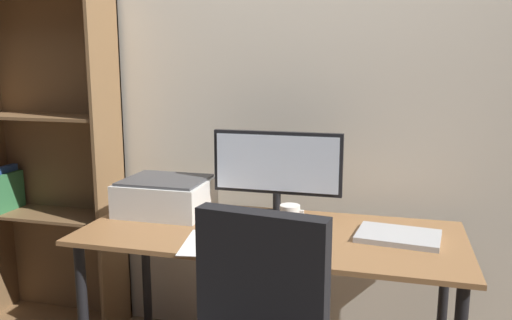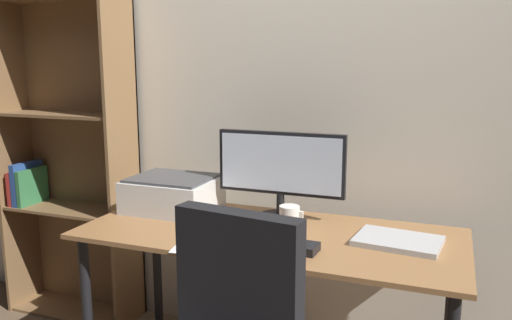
{
  "view_description": "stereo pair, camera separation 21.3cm",
  "coord_description": "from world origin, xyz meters",
  "px_view_note": "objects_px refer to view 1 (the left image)",
  "views": [
    {
      "loc": [
        0.48,
        -2.0,
        1.43
      ],
      "look_at": [
        -0.07,
        0.02,
        1.04
      ],
      "focal_mm": 36.17,
      "sensor_mm": 36.0,
      "label": 1
    },
    {
      "loc": [
        0.68,
        -1.94,
        1.43
      ],
      "look_at": [
        -0.07,
        0.02,
        1.04
      ],
      "focal_mm": 36.17,
      "sensor_mm": 36.0,
      "label": 2
    }
  ],
  "objects_px": {
    "keyboard": "(259,242)",
    "bookshelf": "(49,167)",
    "printer": "(166,196)",
    "desk": "(270,250)",
    "mouse": "(317,247)",
    "monitor": "(277,168)",
    "coffee_mug": "(290,217)",
    "laptop": "(398,236)"
  },
  "relations": [
    {
      "from": "keyboard",
      "to": "bookshelf",
      "type": "distance_m",
      "value": 1.42
    },
    {
      "from": "printer",
      "to": "desk",
      "type": "bearing_deg",
      "value": -14.76
    },
    {
      "from": "desk",
      "to": "printer",
      "type": "bearing_deg",
      "value": 165.24
    },
    {
      "from": "mouse",
      "to": "bookshelf",
      "type": "height_order",
      "value": "bookshelf"
    },
    {
      "from": "mouse",
      "to": "printer",
      "type": "distance_m",
      "value": 0.83
    },
    {
      "from": "desk",
      "to": "keyboard",
      "type": "height_order",
      "value": "keyboard"
    },
    {
      "from": "desk",
      "to": "printer",
      "type": "height_order",
      "value": "printer"
    },
    {
      "from": "monitor",
      "to": "keyboard",
      "type": "relative_size",
      "value": 2.02
    },
    {
      "from": "monitor",
      "to": "bookshelf",
      "type": "relative_size",
      "value": 0.33
    },
    {
      "from": "mouse",
      "to": "bookshelf",
      "type": "relative_size",
      "value": 0.05
    },
    {
      "from": "desk",
      "to": "coffee_mug",
      "type": "bearing_deg",
      "value": 25.65
    },
    {
      "from": "mouse",
      "to": "coffee_mug",
      "type": "relative_size",
      "value": 0.89
    },
    {
      "from": "bookshelf",
      "to": "printer",
      "type": "bearing_deg",
      "value": -14.52
    },
    {
      "from": "desk",
      "to": "printer",
      "type": "relative_size",
      "value": 3.94
    },
    {
      "from": "laptop",
      "to": "printer",
      "type": "height_order",
      "value": "printer"
    },
    {
      "from": "desk",
      "to": "bookshelf",
      "type": "bearing_deg",
      "value": 165.38
    },
    {
      "from": "mouse",
      "to": "printer",
      "type": "height_order",
      "value": "printer"
    },
    {
      "from": "monitor",
      "to": "printer",
      "type": "relative_size",
      "value": 1.46
    },
    {
      "from": "keyboard",
      "to": "mouse",
      "type": "height_order",
      "value": "mouse"
    },
    {
      "from": "keyboard",
      "to": "coffee_mug",
      "type": "xyz_separation_m",
      "value": [
        0.08,
        0.21,
        0.04
      ]
    },
    {
      "from": "desk",
      "to": "mouse",
      "type": "distance_m",
      "value": 0.3
    },
    {
      "from": "keyboard",
      "to": "mouse",
      "type": "distance_m",
      "value": 0.22
    },
    {
      "from": "keyboard",
      "to": "mouse",
      "type": "relative_size",
      "value": 3.02
    },
    {
      "from": "mouse",
      "to": "laptop",
      "type": "relative_size",
      "value": 0.3
    },
    {
      "from": "printer",
      "to": "mouse",
      "type": "bearing_deg",
      "value": -22.96
    },
    {
      "from": "laptop",
      "to": "printer",
      "type": "bearing_deg",
      "value": -178.77
    },
    {
      "from": "desk",
      "to": "laptop",
      "type": "height_order",
      "value": "laptop"
    },
    {
      "from": "monitor",
      "to": "printer",
      "type": "height_order",
      "value": "monitor"
    },
    {
      "from": "printer",
      "to": "bookshelf",
      "type": "distance_m",
      "value": 0.81
    },
    {
      "from": "laptop",
      "to": "bookshelf",
      "type": "height_order",
      "value": "bookshelf"
    },
    {
      "from": "desk",
      "to": "printer",
      "type": "distance_m",
      "value": 0.58
    },
    {
      "from": "coffee_mug",
      "to": "laptop",
      "type": "xyz_separation_m",
      "value": [
        0.44,
        0.0,
        -0.04
      ]
    },
    {
      "from": "printer",
      "to": "bookshelf",
      "type": "height_order",
      "value": "bookshelf"
    },
    {
      "from": "keyboard",
      "to": "printer",
      "type": "relative_size",
      "value": 0.72
    },
    {
      "from": "mouse",
      "to": "coffee_mug",
      "type": "height_order",
      "value": "coffee_mug"
    },
    {
      "from": "keyboard",
      "to": "printer",
      "type": "xyz_separation_m",
      "value": [
        -0.54,
        0.31,
        0.07
      ]
    },
    {
      "from": "desk",
      "to": "laptop",
      "type": "distance_m",
      "value": 0.53
    },
    {
      "from": "laptop",
      "to": "monitor",
      "type": "bearing_deg",
      "value": 170.18
    },
    {
      "from": "desk",
      "to": "monitor",
      "type": "relative_size",
      "value": 2.7
    },
    {
      "from": "keyboard",
      "to": "printer",
      "type": "height_order",
      "value": "printer"
    },
    {
      "from": "coffee_mug",
      "to": "monitor",
      "type": "bearing_deg",
      "value": 120.23
    },
    {
      "from": "mouse",
      "to": "laptop",
      "type": "bearing_deg",
      "value": 40.93
    }
  ]
}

